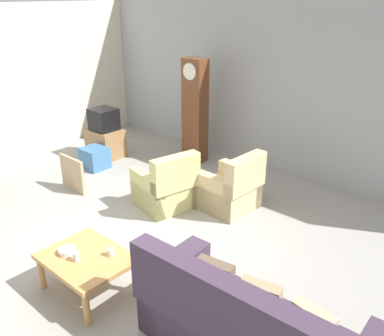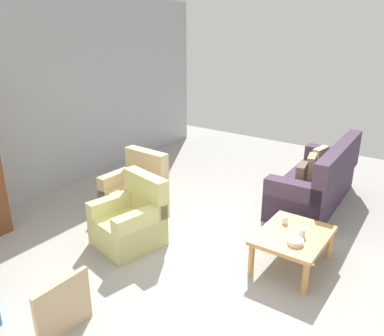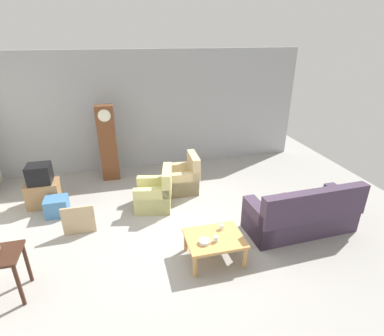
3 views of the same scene
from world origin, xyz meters
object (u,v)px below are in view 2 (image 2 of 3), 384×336
(couch_floral, at_px, (317,183))
(coffee_table_wood, at_px, (293,238))
(armchair_olive_near, at_px, (131,223))
(bowl_white_stacked, at_px, (295,242))
(armchair_olive_far, at_px, (136,193))
(cup_white_porcelain, at_px, (285,220))
(framed_picture_leaning, at_px, (64,308))
(cup_blue_rimmed, at_px, (302,233))

(couch_floral, distance_m, coffee_table_wood, 1.93)
(couch_floral, relative_size, coffee_table_wood, 2.22)
(armchair_olive_near, bearing_deg, couch_floral, -31.19)
(bowl_white_stacked, bearing_deg, armchair_olive_far, 85.08)
(armchair_olive_near, bearing_deg, armchair_olive_far, 39.01)
(cup_white_porcelain, xyz_separation_m, bowl_white_stacked, (-0.39, -0.29, -0.02))
(framed_picture_leaning, bearing_deg, bowl_white_stacked, -34.31)
(armchair_olive_far, relative_size, cup_blue_rimmed, 9.25)
(cup_blue_rimmed, xyz_separation_m, bowl_white_stacked, (-0.19, 0.01, -0.02))
(armchair_olive_near, bearing_deg, framed_picture_leaning, -158.36)
(coffee_table_wood, relative_size, bowl_white_stacked, 5.18)
(armchair_olive_near, xyz_separation_m, coffee_table_wood, (0.73, -1.94, 0.07))
(armchair_olive_near, bearing_deg, coffee_table_wood, -69.36)
(framed_picture_leaning, relative_size, cup_white_porcelain, 6.71)
(framed_picture_leaning, height_order, cup_white_porcelain, framed_picture_leaning)
(armchair_olive_far, bearing_deg, cup_blue_rimmed, -90.77)
(framed_picture_leaning, bearing_deg, coffee_table_wood, -30.00)
(coffee_table_wood, bearing_deg, cup_white_porcelain, 45.71)
(armchair_olive_far, bearing_deg, framed_picture_leaning, -152.02)
(armchair_olive_near, height_order, cup_white_porcelain, armchair_olive_near)
(cup_blue_rimmed, distance_m, bowl_white_stacked, 0.19)
(framed_picture_leaning, xyz_separation_m, cup_white_porcelain, (2.48, -1.13, 0.19))
(couch_floral, distance_m, bowl_white_stacked, 2.15)
(cup_blue_rimmed, bearing_deg, framed_picture_leaning, 147.87)
(armchair_olive_near, relative_size, framed_picture_leaning, 1.56)
(armchair_olive_far, xyz_separation_m, cup_blue_rimmed, (-0.04, -2.66, 0.18))
(armchair_olive_far, bearing_deg, coffee_table_wood, -90.48)
(armchair_olive_near, bearing_deg, cup_blue_rimmed, -70.71)
(armchair_olive_near, distance_m, cup_white_porcelain, 1.99)
(couch_floral, height_order, armchair_olive_near, couch_floral)
(armchair_olive_far, bearing_deg, bowl_white_stacked, -94.92)
(couch_floral, height_order, cup_white_porcelain, couch_floral)
(coffee_table_wood, relative_size, framed_picture_leaning, 1.60)
(couch_floral, height_order, coffee_table_wood, couch_floral)
(cup_blue_rimmed, bearing_deg, armchair_olive_far, 89.23)
(coffee_table_wood, relative_size, cup_white_porcelain, 10.73)
(framed_picture_leaning, relative_size, cup_blue_rimmed, 6.03)
(armchair_olive_near, height_order, bowl_white_stacked, armchair_olive_near)
(armchair_olive_far, xyz_separation_m, cup_white_porcelain, (0.16, -2.36, 0.18))
(coffee_table_wood, height_order, bowl_white_stacked, bowl_white_stacked)
(bowl_white_stacked, bearing_deg, cup_blue_rimmed, -2.31)
(armchair_olive_near, xyz_separation_m, cup_blue_rimmed, (0.72, -2.05, 0.18))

